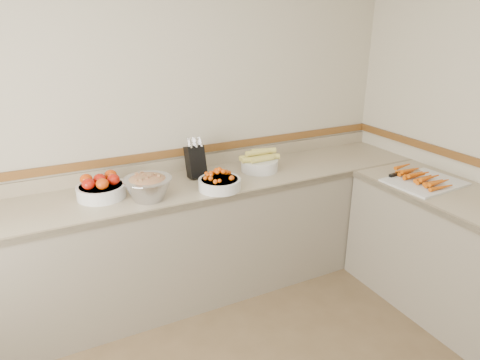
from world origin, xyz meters
name	(u,v)px	position (x,y,z in m)	size (l,w,h in m)	color
back_wall	(159,122)	(0.00, 2.00, 1.30)	(4.00, 4.00, 0.00)	#BAB199
counter_back	(179,241)	(0.00, 1.68, 0.45)	(4.00, 0.65, 1.08)	gray
knife_block	(196,161)	(0.20, 1.80, 1.03)	(0.14, 0.16, 0.31)	black
tomato_bowl	(101,188)	(-0.51, 1.72, 0.97)	(0.33, 0.33, 0.16)	silver
cherry_tomato_bowl	(220,182)	(0.26, 1.49, 0.95)	(0.30, 0.30, 0.16)	silver
corn_bowl	(259,162)	(0.70, 1.71, 0.97)	(0.32, 0.29, 0.17)	silver
rhubarb_bowl	(148,186)	(-0.24, 1.53, 0.99)	(0.32, 0.32, 0.18)	#B2B2BA
cutting_board	(423,179)	(1.64, 0.93, 0.92)	(0.54, 0.47, 0.07)	silver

